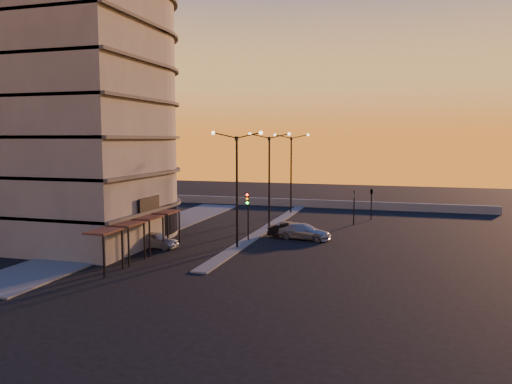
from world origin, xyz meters
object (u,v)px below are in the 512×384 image
object	(u,v)px
car_hatchback	(155,240)
traffic_light_main	(248,209)
car_sedan	(291,230)
car_wagon	(304,231)
streetlamp_mid	(269,172)

from	to	relation	value
car_hatchback	traffic_light_main	bearing A→B (deg)	-51.34
car_hatchback	car_sedan	xyz separation A→B (m)	(9.70, 7.37, 0.01)
car_wagon	car_sedan	bearing A→B (deg)	83.54
car_hatchback	car_wagon	world-z (taller)	car_wagon
car_hatchback	car_wagon	xyz separation A→B (m)	(11.00, 7.03, 0.02)
traffic_light_main	car_sedan	world-z (taller)	traffic_light_main
car_wagon	streetlamp_mid	bearing A→B (deg)	51.71
streetlamp_mid	car_wagon	size ratio (longest dim) A/B	2.01
streetlamp_mid	car_sedan	size ratio (longest dim) A/B	2.33
streetlamp_mid	traffic_light_main	bearing A→B (deg)	-90.00
traffic_light_main	car_hatchback	bearing A→B (deg)	-144.80
streetlamp_mid	car_hatchback	size ratio (longest dim) A/B	2.44
streetlamp_mid	traffic_light_main	world-z (taller)	streetlamp_mid
streetlamp_mid	car_hatchback	xyz separation A→B (m)	(-6.50, -11.71, -4.93)
streetlamp_mid	car_sedan	world-z (taller)	streetlamp_mid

